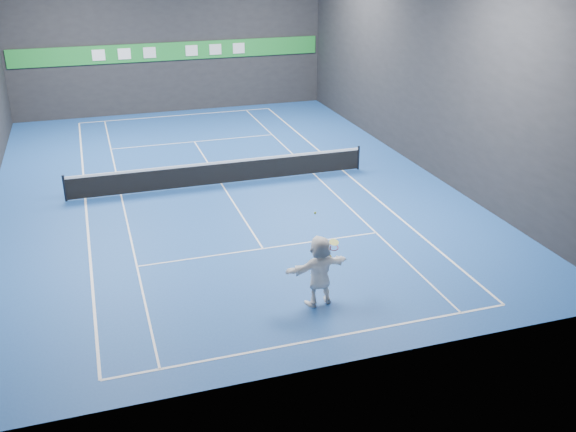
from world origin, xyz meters
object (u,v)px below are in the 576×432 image
object	(u,v)px
tennis_ball	(315,213)
tennis_racket	(333,248)
player	(319,271)
tennis_net	(221,172)

from	to	relation	value
tennis_ball	tennis_racket	world-z (taller)	tennis_ball
tennis_ball	tennis_racket	bearing A→B (deg)	-16.95
tennis_ball	tennis_racket	distance (m)	1.15
player	tennis_net	world-z (taller)	player
player	tennis_racket	bearing A→B (deg)	177.62
tennis_ball	tennis_net	bearing A→B (deg)	92.76
tennis_ball	tennis_net	world-z (taller)	tennis_ball
player	tennis_racket	size ratio (longest dim) A/B	3.68
player	tennis_net	bearing A→B (deg)	-96.14
player	tennis_racket	xyz separation A→B (m)	(0.39, 0.05, 0.62)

